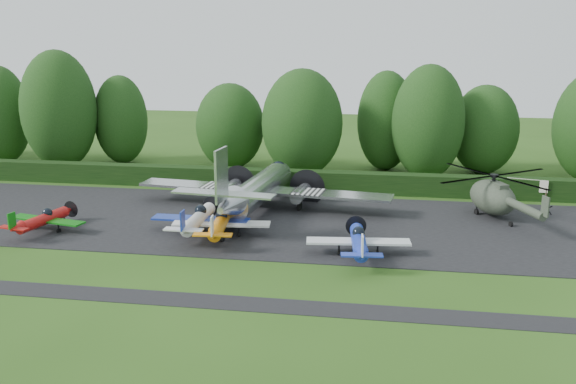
% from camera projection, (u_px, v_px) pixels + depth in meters
% --- Properties ---
extents(ground, '(160.00, 160.00, 0.00)m').
position_uv_depth(ground, '(190.00, 263.00, 43.39)').
color(ground, '#274A14').
rests_on(ground, ground).
extents(apron, '(70.00, 18.00, 0.01)m').
position_uv_depth(apron, '(227.00, 220.00, 52.96)').
color(apron, black).
rests_on(apron, ground).
extents(taxiway_verge, '(70.00, 2.00, 0.00)m').
position_uv_depth(taxiway_verge, '(159.00, 298.00, 37.65)').
color(taxiway_verge, black).
rests_on(taxiway_verge, ground).
extents(hedgerow, '(90.00, 1.60, 2.00)m').
position_uv_depth(hedgerow, '(254.00, 189.00, 63.49)').
color(hedgerow, black).
rests_on(hedgerow, ground).
extents(transport_plane, '(22.76, 17.45, 7.29)m').
position_uv_depth(transport_plane, '(258.00, 189.00, 54.85)').
color(transport_plane, silver).
rests_on(transport_plane, ground).
extents(light_plane_red, '(6.41, 6.74, 2.46)m').
position_uv_depth(light_plane_red, '(43.00, 220.00, 49.66)').
color(light_plane_red, '#AA110F').
rests_on(light_plane_red, ground).
extents(light_plane_white, '(7.60, 7.99, 2.92)m').
position_uv_depth(light_plane_white, '(199.00, 219.00, 49.25)').
color(light_plane_white, silver).
rests_on(light_plane_white, ground).
extents(light_plane_orange, '(7.39, 7.77, 2.84)m').
position_uv_depth(light_plane_orange, '(220.00, 223.00, 48.18)').
color(light_plane_orange, orange).
rests_on(light_plane_orange, ground).
extents(light_plane_blue, '(7.22, 7.59, 2.77)m').
position_uv_depth(light_plane_blue, '(359.00, 241.00, 44.17)').
color(light_plane_blue, '#1C34AC').
rests_on(light_plane_blue, ground).
extents(helicopter, '(11.32, 13.25, 3.65)m').
position_uv_depth(helicopter, '(493.00, 194.00, 53.50)').
color(helicopter, '#323B2D').
rests_on(helicopter, ground).
extents(sign_board, '(3.61, 0.14, 2.03)m').
position_uv_depth(sign_board, '(527.00, 186.00, 58.75)').
color(sign_board, '#3F3326').
rests_on(sign_board, ground).
extents(tree_0, '(6.12, 6.12, 10.27)m').
position_uv_depth(tree_0, '(121.00, 120.00, 74.41)').
color(tree_0, black).
rests_on(tree_0, ground).
extents(tree_1, '(7.49, 7.49, 11.96)m').
position_uv_depth(tree_1, '(428.00, 122.00, 66.31)').
color(tree_1, black).
rests_on(tree_1, ground).
extents(tree_2, '(6.47, 6.47, 11.35)m').
position_uv_depth(tree_2, '(1.00, 115.00, 74.44)').
color(tree_2, black).
rests_on(tree_2, ground).
extents(tree_3, '(7.63, 7.63, 9.61)m').
position_uv_depth(tree_3, '(230.00, 126.00, 71.61)').
color(tree_3, black).
rests_on(tree_3, ground).
extents(tree_5, '(8.27, 8.27, 13.24)m').
position_uv_depth(tree_5, '(59.00, 110.00, 71.25)').
color(tree_5, black).
rests_on(tree_5, ground).
extents(tree_6, '(8.58, 8.58, 11.44)m').
position_uv_depth(tree_6, '(302.00, 123.00, 67.68)').
color(tree_6, black).
rests_on(tree_6, ground).
extents(tree_7, '(7.23, 7.23, 9.65)m').
position_uv_depth(tree_7, '(485.00, 130.00, 69.12)').
color(tree_7, black).
rests_on(tree_7, ground).
extents(tree_9, '(6.31, 6.31, 11.03)m').
position_uv_depth(tree_9, '(386.00, 121.00, 70.77)').
color(tree_9, black).
rests_on(tree_9, ground).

